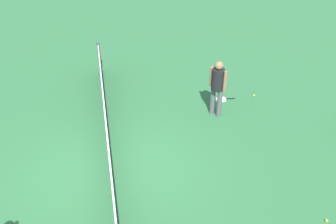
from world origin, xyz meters
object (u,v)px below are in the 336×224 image
tennis_ball_by_net (327,221)px  tennis_ball_midcourt (254,95)px  player_near_side (217,84)px  tennis_racket_near_player (222,99)px

tennis_ball_by_net → tennis_ball_midcourt: 4.82m
tennis_ball_by_net → tennis_ball_midcourt: size_ratio=1.00×
tennis_ball_by_net → tennis_ball_midcourt: same height
player_near_side → tennis_ball_by_net: player_near_side is taller
tennis_racket_near_player → tennis_ball_by_net: 4.87m
player_near_side → tennis_racket_near_player: size_ratio=2.87×
player_near_side → tennis_ball_by_net: bearing=-164.4°
tennis_ball_by_net → player_near_side: bearing=15.6°
player_near_side → tennis_ball_by_net: 4.38m
player_near_side → tennis_ball_midcourt: size_ratio=25.76×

